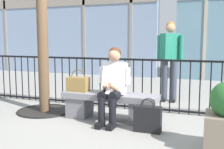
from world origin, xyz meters
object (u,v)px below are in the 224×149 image
(shopping_bag, at_px, (148,119))
(handbag_on_bench, at_px, (78,84))
(bystander_at_railing, at_px, (170,55))
(seated_person_with_phone, at_px, (113,83))
(stone_bench, at_px, (110,104))

(shopping_bag, bearing_deg, handbag_on_bench, 164.36)
(bystander_at_railing, bearing_deg, seated_person_with_phone, -107.29)
(shopping_bag, bearing_deg, stone_bench, 152.70)
(seated_person_with_phone, relative_size, bystander_at_railing, 0.71)
(seated_person_with_phone, xyz_separation_m, bystander_at_railing, (0.59, 1.90, 0.35))
(handbag_on_bench, bearing_deg, bystander_at_railing, 54.50)
(seated_person_with_phone, bearing_deg, handbag_on_bench, 170.08)
(seated_person_with_phone, bearing_deg, shopping_bag, -21.46)
(seated_person_with_phone, relative_size, shopping_bag, 2.46)
(handbag_on_bench, relative_size, shopping_bag, 0.76)
(handbag_on_bench, relative_size, bystander_at_railing, 0.22)
(stone_bench, relative_size, seated_person_with_phone, 1.32)
(stone_bench, bearing_deg, handbag_on_bench, -179.01)
(bystander_at_railing, bearing_deg, stone_bench, -111.29)
(handbag_on_bench, bearing_deg, stone_bench, 0.99)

